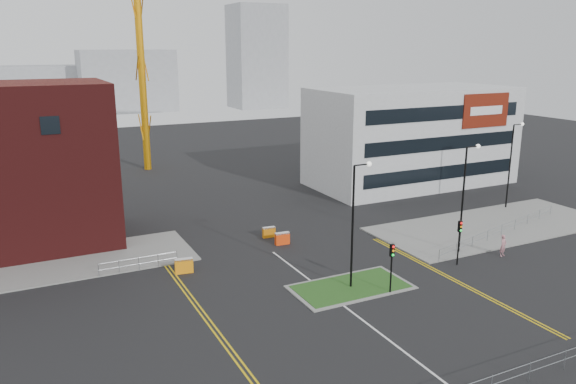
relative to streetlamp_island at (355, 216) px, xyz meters
name	(u,v)px	position (x,y,z in m)	size (l,w,h in m)	color
ground	(396,345)	(-2.22, -8.00, -5.41)	(200.00, 200.00, 0.00)	black
pavement_left	(10,272)	(-22.22, 14.00, -5.35)	(28.00, 8.00, 0.12)	slate
pavement_right	(493,226)	(19.78, 6.00, -5.35)	(24.00, 10.00, 0.12)	slate
island_kerb	(351,287)	(-0.22, 0.00, -5.37)	(8.60, 4.60, 0.08)	slate
grass_island	(351,287)	(-0.22, 0.00, -5.35)	(8.00, 4.00, 0.12)	#214717
office_block	(411,136)	(23.79, 23.97, 0.59)	(25.00, 12.20, 12.00)	#B9BCBE
streetlamp_island	(355,216)	(0.00, 0.00, 0.00)	(1.46, 0.36, 9.18)	black
streetlamp_right_near	(465,190)	(12.00, 2.00, 0.00)	(1.46, 0.36, 9.18)	black
streetlamp_right_far	(512,159)	(26.00, 10.00, 0.00)	(1.46, 0.36, 9.18)	black
traffic_light_island	(392,259)	(1.78, -2.02, -2.85)	(0.28, 0.33, 3.65)	black
traffic_light_right	(460,234)	(9.78, -0.02, -2.85)	(0.28, 0.33, 3.65)	black
railing_left	(139,261)	(-13.22, 10.00, -4.67)	(6.05, 0.05, 1.10)	gray
railing_right	(502,228)	(18.28, 3.50, -4.63)	(19.05, 5.05, 1.10)	gray
centre_line	(376,330)	(-2.22, -6.00, -5.41)	(0.15, 30.00, 0.01)	silver
yellow_left_a	(195,307)	(-11.22, 2.00, -5.41)	(0.12, 24.00, 0.01)	gold
yellow_left_b	(199,306)	(-10.92, 2.00, -5.41)	(0.12, 24.00, 0.01)	gold
yellow_right_a	(450,279)	(7.28, -2.00, -5.41)	(0.12, 20.00, 0.01)	gold
yellow_right_b	(453,278)	(7.58, -2.00, -5.41)	(0.12, 20.00, 0.01)	gold
skyline_b	(128,81)	(7.78, 122.00, 2.59)	(24.00, 12.00, 16.00)	gray
skyline_c	(257,57)	(42.78, 117.00, 8.59)	(14.00, 12.00, 28.00)	gray
skyline_d	(52,88)	(-10.22, 132.00, 0.59)	(30.00, 12.00, 12.00)	gray
pedestrian	(503,245)	(14.50, -0.19, -4.50)	(0.67, 0.44, 1.84)	#BF7C85
barrier_left	(184,265)	(-10.22, 8.00, -4.79)	(1.43, 0.65, 1.16)	orange
barrier_mid	(269,232)	(-0.95, 12.66, -4.88)	(1.19, 0.48, 0.98)	orange
barrier_right	(282,238)	(-0.67, 10.44, -4.83)	(1.31, 0.51, 1.08)	#F3400D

